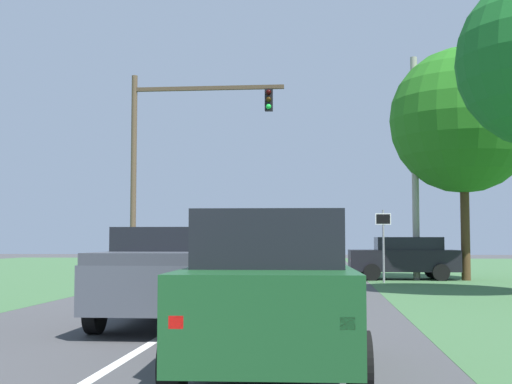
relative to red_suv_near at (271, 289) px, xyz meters
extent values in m
plane|color=#424244|center=(-2.09, 7.73, -1.04)|extent=(120.00, 120.00, 0.00)
cube|color=#194C23|center=(0.00, -0.06, -0.19)|extent=(2.07, 4.55, 0.97)
cube|color=black|center=(-0.01, 0.17, 0.62)|extent=(1.78, 2.84, 0.66)
cube|color=red|center=(-0.71, -2.30, -0.15)|extent=(0.14, 0.06, 0.12)
cube|color=red|center=(0.86, -2.24, -0.15)|extent=(0.14, 0.06, 0.12)
cylinder|color=black|center=(-1.00, 1.30, -0.68)|extent=(0.25, 0.73, 0.72)
cylinder|color=black|center=(0.91, 1.36, -0.68)|extent=(0.25, 0.73, 0.72)
cylinder|color=black|center=(-0.91, -1.48, -0.68)|extent=(0.25, 0.73, 0.72)
cylinder|color=black|center=(1.01, -1.41, -0.68)|extent=(0.25, 0.73, 0.72)
cube|color=#4C515B|center=(-2.39, 5.06, -0.22)|extent=(1.92, 5.56, 0.83)
cube|color=black|center=(-2.39, 4.78, 0.52)|extent=(1.68, 2.11, 0.65)
cube|color=#41454E|center=(-2.39, 3.34, 0.29)|extent=(1.82, 2.11, 0.20)
cube|color=red|center=(-3.17, 2.31, -0.18)|extent=(0.14, 0.06, 0.12)
cube|color=red|center=(-1.61, 2.31, -0.18)|extent=(0.14, 0.06, 0.12)
cylinder|color=black|center=(-3.34, 6.78, -0.64)|extent=(0.23, 0.80, 0.80)
cylinder|color=black|center=(-1.43, 6.78, -0.64)|extent=(0.23, 0.80, 0.80)
cylinder|color=black|center=(-3.34, 3.34, -0.64)|extent=(0.23, 0.80, 0.80)
cylinder|color=black|center=(-1.43, 3.34, -0.64)|extent=(0.23, 0.80, 0.80)
cylinder|color=brown|center=(-7.19, 19.67, 3.23)|extent=(0.24, 0.24, 8.53)
cube|color=#4C3D2B|center=(-4.04, 19.67, 6.89)|extent=(6.29, 0.16, 0.16)
cube|color=black|center=(-1.53, 19.67, 6.34)|extent=(0.32, 0.28, 0.90)
sphere|color=black|center=(-1.53, 19.52, 6.64)|extent=(0.22, 0.22, 0.22)
sphere|color=black|center=(-1.53, 19.52, 6.34)|extent=(0.22, 0.22, 0.22)
sphere|color=#1ED83F|center=(-1.53, 19.52, 6.04)|extent=(0.22, 0.22, 0.22)
cylinder|color=gray|center=(2.97, 18.47, 0.35)|extent=(0.08, 0.08, 2.78)
cube|color=white|center=(2.97, 18.44, 1.40)|extent=(0.60, 0.03, 0.44)
cube|color=black|center=(2.97, 18.42, 1.40)|extent=(0.52, 0.01, 0.36)
cylinder|color=#4C351E|center=(6.39, 20.22, 1.10)|extent=(0.36, 0.36, 4.28)
sphere|color=#26711C|center=(6.39, 20.22, 5.47)|extent=(5.95, 5.95, 5.95)
cube|color=black|center=(3.94, 20.68, -0.26)|extent=(4.44, 1.99, 0.87)
cube|color=black|center=(4.16, 20.69, 0.44)|extent=(2.68, 1.72, 0.53)
cube|color=red|center=(1.76, 21.40, -0.22)|extent=(0.06, 0.14, 0.12)
cube|color=red|center=(1.79, 19.86, -0.22)|extent=(0.06, 0.14, 0.12)
cylinder|color=black|center=(5.29, 21.65, -0.70)|extent=(0.69, 0.24, 0.68)
cylinder|color=black|center=(5.33, 19.77, -0.70)|extent=(0.69, 0.24, 0.68)
cylinder|color=black|center=(2.56, 21.59, -0.70)|extent=(0.69, 0.24, 0.68)
cylinder|color=black|center=(2.60, 19.71, -0.70)|extent=(0.69, 0.24, 0.68)
cylinder|color=#9E998E|center=(4.46, 20.38, 3.57)|extent=(0.28, 0.28, 9.21)
camera|label=1|loc=(0.64, -8.72, 0.62)|focal=49.07mm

